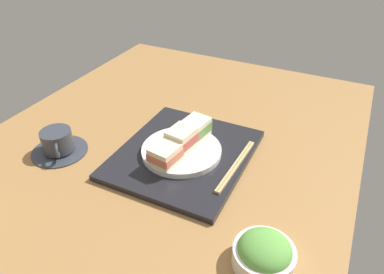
% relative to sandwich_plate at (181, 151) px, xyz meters
% --- Properties ---
extents(ground_plane, '(1.40, 1.00, 0.03)m').
position_rel_sandwich_plate_xyz_m(ground_plane, '(-0.02, 0.07, -0.04)').
color(ground_plane, olive).
extents(serving_tray, '(0.37, 0.32, 0.02)m').
position_rel_sandwich_plate_xyz_m(serving_tray, '(0.01, -0.00, -0.02)').
color(serving_tray, black).
rests_on(serving_tray, ground_plane).
extents(sandwich_plate, '(0.21, 0.21, 0.01)m').
position_rel_sandwich_plate_xyz_m(sandwich_plate, '(0.00, 0.00, 0.00)').
color(sandwich_plate, silver).
rests_on(sandwich_plate, serving_tray).
extents(sandwich_near, '(0.08, 0.07, 0.05)m').
position_rel_sandwich_plate_xyz_m(sandwich_near, '(-0.07, 0.01, 0.03)').
color(sandwich_near, beige).
rests_on(sandwich_near, sandwich_plate).
extents(sandwich_middle, '(0.08, 0.07, 0.06)m').
position_rel_sandwich_plate_xyz_m(sandwich_middle, '(0.00, 0.00, 0.04)').
color(sandwich_middle, beige).
rests_on(sandwich_middle, sandwich_plate).
extents(sandwich_far, '(0.08, 0.07, 0.05)m').
position_rel_sandwich_plate_xyz_m(sandwich_far, '(0.07, -0.01, 0.03)').
color(sandwich_far, '#EFE5C1').
rests_on(sandwich_far, sandwich_plate).
extents(salad_bowl, '(0.12, 0.12, 0.07)m').
position_rel_sandwich_plate_xyz_m(salad_bowl, '(-0.22, -0.28, 0.01)').
color(salad_bowl, silver).
rests_on(salad_bowl, ground_plane).
extents(chopsticks_pair, '(0.22, 0.02, 0.01)m').
position_rel_sandwich_plate_xyz_m(chopsticks_pair, '(0.01, -0.15, -0.00)').
color(chopsticks_pair, tan).
rests_on(chopsticks_pair, serving_tray).
extents(coffee_cup, '(0.15, 0.15, 0.07)m').
position_rel_sandwich_plate_xyz_m(coffee_cup, '(-0.12, 0.31, 0.00)').
color(coffee_cup, '#333842').
rests_on(coffee_cup, ground_plane).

